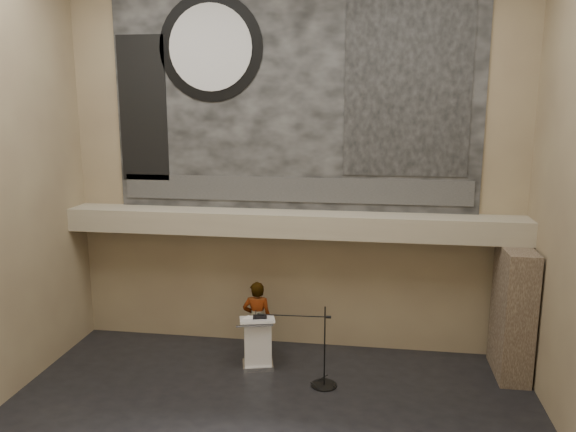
# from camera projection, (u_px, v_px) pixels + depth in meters

# --- Properties ---
(wall_back) EXTENTS (10.00, 0.02, 8.50)m
(wall_back) POSITION_uv_depth(u_px,v_px,m) (293.00, 162.00, 12.36)
(wall_back) COLOR #79654D
(wall_back) RESTS_ON floor
(wall_front) EXTENTS (10.00, 0.02, 8.50)m
(wall_front) POSITION_uv_depth(u_px,v_px,m) (158.00, 264.00, 4.61)
(wall_front) COLOR #79654D
(wall_front) RESTS_ON floor
(soffit) EXTENTS (10.00, 0.80, 0.50)m
(soffit) POSITION_uv_depth(u_px,v_px,m) (291.00, 224.00, 12.23)
(soffit) COLOR gray
(soffit) RESTS_ON wall_back
(sprinkler_left) EXTENTS (0.04, 0.04, 0.06)m
(sprinkler_left) POSITION_uv_depth(u_px,v_px,m) (219.00, 234.00, 12.47)
(sprinkler_left) COLOR #B2893D
(sprinkler_left) RESTS_ON soffit
(sprinkler_right) EXTENTS (0.04, 0.04, 0.06)m
(sprinkler_right) POSITION_uv_depth(u_px,v_px,m) (378.00, 240.00, 11.96)
(sprinkler_right) COLOR #B2893D
(sprinkler_right) RESTS_ON soffit
(banner) EXTENTS (8.00, 0.05, 5.00)m
(banner) POSITION_uv_depth(u_px,v_px,m) (293.00, 95.00, 12.04)
(banner) COLOR black
(banner) RESTS_ON wall_back
(banner_text_strip) EXTENTS (7.76, 0.02, 0.55)m
(banner_text_strip) POSITION_uv_depth(u_px,v_px,m) (293.00, 190.00, 12.41)
(banner_text_strip) COLOR #313131
(banner_text_strip) RESTS_ON banner
(banner_clock_rim) EXTENTS (2.30, 0.02, 2.30)m
(banner_clock_rim) POSITION_uv_depth(u_px,v_px,m) (210.00, 48.00, 12.06)
(banner_clock_rim) COLOR black
(banner_clock_rim) RESTS_ON banner
(banner_clock_face) EXTENTS (1.84, 0.02, 1.84)m
(banner_clock_face) POSITION_uv_depth(u_px,v_px,m) (210.00, 48.00, 12.04)
(banner_clock_face) COLOR silver
(banner_clock_face) RESTS_ON banner
(banner_building_print) EXTENTS (2.60, 0.02, 3.60)m
(banner_building_print) POSITION_uv_depth(u_px,v_px,m) (408.00, 90.00, 11.63)
(banner_building_print) COLOR black
(banner_building_print) RESTS_ON banner
(banner_brick_print) EXTENTS (1.10, 0.02, 3.20)m
(banner_brick_print) POSITION_uv_depth(u_px,v_px,m) (143.00, 109.00, 12.56)
(banner_brick_print) COLOR black
(banner_brick_print) RESTS_ON banner
(stone_pier) EXTENTS (0.60, 1.40, 2.70)m
(stone_pier) POSITION_uv_depth(u_px,v_px,m) (513.00, 312.00, 11.44)
(stone_pier) COLOR #46382B
(stone_pier) RESTS_ON floor
(lectern) EXTENTS (0.83, 0.68, 1.14)m
(lectern) POSITION_uv_depth(u_px,v_px,m) (258.00, 342.00, 11.89)
(lectern) COLOR silver
(lectern) RESTS_ON floor
(binder) EXTENTS (0.33, 0.29, 0.04)m
(binder) POSITION_uv_depth(u_px,v_px,m) (260.00, 317.00, 11.78)
(binder) COLOR black
(binder) RESTS_ON lectern
(papers) EXTENTS (0.29, 0.33, 0.00)m
(papers) POSITION_uv_depth(u_px,v_px,m) (249.00, 318.00, 11.76)
(papers) COLOR silver
(papers) RESTS_ON lectern
(speaker_person) EXTENTS (0.66, 0.45, 1.75)m
(speaker_person) POSITION_uv_depth(u_px,v_px,m) (257.00, 320.00, 12.28)
(speaker_person) COLOR white
(speaker_person) RESTS_ON floor
(mic_stand) EXTENTS (1.59, 0.52, 1.67)m
(mic_stand) POSITION_uv_depth(u_px,v_px,m) (322.00, 374.00, 11.15)
(mic_stand) COLOR black
(mic_stand) RESTS_ON floor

